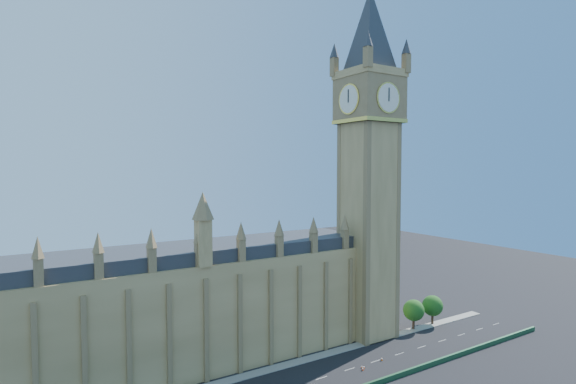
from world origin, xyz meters
TOP-DOWN VIEW (x-y plane):
  - palace_westminster at (-25.00, 22.00)m, footprint 120.00×20.00m
  - elizabeth_tower at (38.00, 13.99)m, footprint 20.59×20.59m
  - kerb_north at (0.00, 9.50)m, footprint 160.00×3.00m
  - tree_east_near at (52.22, 10.08)m, footprint 6.00×6.00m
  - tree_east_far at (60.22, 10.08)m, footprint 6.00×6.00m
  - cone_a at (29.54, -0.51)m, footprint 0.60×0.60m
  - cone_b at (22.94, -1.54)m, footprint 0.46×0.46m
  - cone_c at (22.11, -2.07)m, footprint 0.50×0.50m
  - cone_d at (22.79, -1.11)m, footprint 0.50×0.50m

SIDE VIEW (x-z plane):
  - kerb_north at x=0.00m, z-range 0.00..0.16m
  - cone_d at x=22.79m, z-range 0.00..0.61m
  - cone_b at x=22.94m, z-range 0.00..0.68m
  - cone_c at x=22.11m, z-range 0.00..0.73m
  - cone_a at x=29.54m, z-range 0.00..0.74m
  - tree_east_near at x=52.22m, z-range 1.39..9.89m
  - tree_east_far at x=60.22m, z-range 1.39..9.89m
  - palace_westminster at x=-25.00m, z-range -0.14..27.86m
  - elizabeth_tower at x=38.00m, z-range 2.06..107.06m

